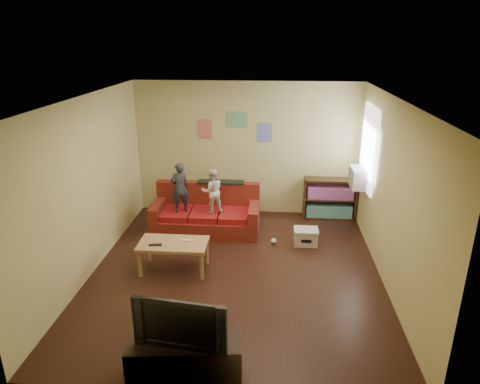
# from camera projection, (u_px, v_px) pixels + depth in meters

# --- Properties ---
(room_shell) EXTENTS (4.52, 5.02, 2.72)m
(room_shell) POSITION_uv_depth(u_px,v_px,m) (236.00, 192.00, 6.30)
(room_shell) COLOR #351B12
(room_shell) RESTS_ON ground
(sofa) EXTENTS (2.00, 0.92, 0.88)m
(sofa) POSITION_uv_depth(u_px,v_px,m) (206.00, 215.00, 8.16)
(sofa) COLOR maroon
(sofa) RESTS_ON ground
(child_a) EXTENTS (0.40, 0.34, 0.94)m
(child_a) POSITION_uv_depth(u_px,v_px,m) (180.00, 188.00, 7.83)
(child_a) COLOR #2C313E
(child_a) RESTS_ON sofa
(child_b) EXTENTS (0.50, 0.44, 0.84)m
(child_b) POSITION_uv_depth(u_px,v_px,m) (212.00, 191.00, 7.81)
(child_b) COLOR silver
(child_b) RESTS_ON sofa
(coffee_table) EXTENTS (1.07, 0.59, 0.48)m
(coffee_table) POSITION_uv_depth(u_px,v_px,m) (173.00, 246.00, 6.68)
(coffee_table) COLOR tan
(coffee_table) RESTS_ON ground
(remote) EXTENTS (0.20, 0.08, 0.02)m
(remote) POSITION_uv_depth(u_px,v_px,m) (155.00, 245.00, 6.56)
(remote) COLOR black
(remote) RESTS_ON coffee_table
(game_controller) EXTENTS (0.14, 0.04, 0.03)m
(game_controller) POSITION_uv_depth(u_px,v_px,m) (186.00, 241.00, 6.68)
(game_controller) COLOR white
(game_controller) RESTS_ON coffee_table
(bookshelf) EXTENTS (1.04, 0.31, 0.83)m
(bookshelf) POSITION_uv_depth(u_px,v_px,m) (329.00, 200.00, 8.66)
(bookshelf) COLOR #432816
(bookshelf) RESTS_ON ground
(window) EXTENTS (0.04, 1.08, 1.48)m
(window) POSITION_uv_depth(u_px,v_px,m) (368.00, 148.00, 7.58)
(window) COLOR white
(window) RESTS_ON room_shell
(ac_unit) EXTENTS (0.28, 0.55, 0.35)m
(ac_unit) POSITION_uv_depth(u_px,v_px,m) (359.00, 178.00, 7.78)
(ac_unit) COLOR #B7B2A3
(ac_unit) RESTS_ON window
(artwork_left) EXTENTS (0.30, 0.01, 0.40)m
(artwork_left) POSITION_uv_depth(u_px,v_px,m) (205.00, 129.00, 8.55)
(artwork_left) COLOR #D87266
(artwork_left) RESTS_ON room_shell
(artwork_center) EXTENTS (0.42, 0.01, 0.32)m
(artwork_center) POSITION_uv_depth(u_px,v_px,m) (237.00, 120.00, 8.43)
(artwork_center) COLOR #72B27F
(artwork_center) RESTS_ON room_shell
(artwork_right) EXTENTS (0.30, 0.01, 0.38)m
(artwork_right) POSITION_uv_depth(u_px,v_px,m) (264.00, 133.00, 8.48)
(artwork_right) COLOR #727FCC
(artwork_right) RESTS_ON room_shell
(file_box) EXTENTS (0.42, 0.32, 0.29)m
(file_box) POSITION_uv_depth(u_px,v_px,m) (306.00, 237.00, 7.60)
(file_box) COLOR silver
(file_box) RESTS_ON ground
(tv_stand) EXTENTS (1.26, 0.54, 0.46)m
(tv_stand) POSITION_uv_depth(u_px,v_px,m) (185.00, 360.00, 4.61)
(tv_stand) COLOR black
(tv_stand) RESTS_ON ground
(television) EXTENTS (1.01, 0.26, 0.58)m
(television) POSITION_uv_depth(u_px,v_px,m) (183.00, 320.00, 4.43)
(television) COLOR black
(television) RESTS_ON tv_stand
(tissue) EXTENTS (0.11, 0.11, 0.10)m
(tissue) POSITION_uv_depth(u_px,v_px,m) (273.00, 241.00, 7.66)
(tissue) COLOR white
(tissue) RESTS_ON ground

